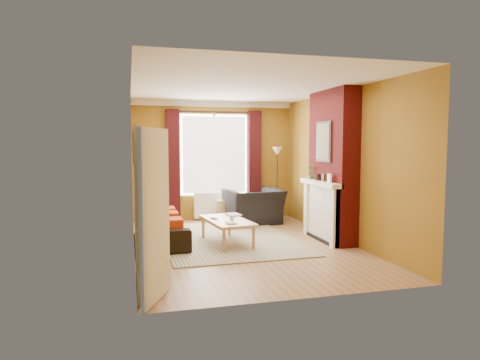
% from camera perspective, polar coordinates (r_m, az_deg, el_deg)
% --- Properties ---
extents(ground, '(5.50, 5.50, 0.00)m').
position_cam_1_polar(ground, '(7.76, 0.47, -8.65)').
color(ground, olive).
rests_on(ground, ground).
extents(room_walls, '(3.82, 5.54, 2.83)m').
position_cam_1_polar(room_walls, '(8.00, 4.30, 1.75)').
color(room_walls, olive).
rests_on(room_walls, ground).
extents(striped_rug, '(2.50, 3.41, 0.02)m').
position_cam_1_polar(striped_rug, '(8.21, -1.73, -7.82)').
color(striped_rug, teal).
rests_on(striped_rug, ground).
extents(sofa, '(0.87, 2.04, 0.59)m').
position_cam_1_polar(sofa, '(8.00, -10.51, -6.16)').
color(sofa, black).
rests_on(sofa, ground).
extents(armchair, '(1.32, 1.19, 0.78)m').
position_cam_1_polar(armchair, '(9.72, 1.81, -3.54)').
color(armchair, black).
rests_on(armchair, ground).
extents(coffee_table, '(0.83, 1.41, 0.45)m').
position_cam_1_polar(coffee_table, '(7.77, -1.76, -5.62)').
color(coffee_table, tan).
rests_on(coffee_table, ground).
extents(wicker_stool, '(0.40, 0.40, 0.50)m').
position_cam_1_polar(wicker_stool, '(10.04, -1.96, -4.09)').
color(wicker_stool, olive).
rests_on(wicker_stool, ground).
extents(floor_lamp, '(0.33, 0.33, 1.74)m').
position_cam_1_polar(floor_lamp, '(10.14, 4.98, 2.35)').
color(floor_lamp, black).
rests_on(floor_lamp, ground).
extents(book_a, '(0.19, 0.25, 0.02)m').
position_cam_1_polar(book_a, '(7.36, -1.89, -5.75)').
color(book_a, '#999999').
rests_on(book_a, coffee_table).
extents(book_b, '(0.30, 0.37, 0.03)m').
position_cam_1_polar(book_b, '(8.16, -1.72, -4.69)').
color(book_b, '#999999').
rests_on(book_b, coffee_table).
extents(mug, '(0.12, 0.12, 0.08)m').
position_cam_1_polar(mug, '(7.64, -1.10, -5.13)').
color(mug, '#999999').
rests_on(mug, coffee_table).
extents(tv_remote, '(0.11, 0.16, 0.02)m').
position_cam_1_polar(tv_remote, '(7.82, -3.47, -5.14)').
color(tv_remote, '#262629').
rests_on(tv_remote, coffee_table).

